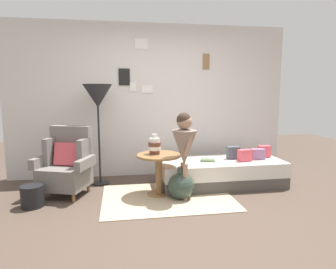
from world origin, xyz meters
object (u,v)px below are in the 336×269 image
Objects in this scene: floor_lamp at (98,99)px; magazine_basket at (32,196)px; book_on_daybed at (208,160)px; demijohn_near at (181,186)px; daybed at (221,173)px; person_child at (184,144)px; vase_striped at (155,146)px; side_table at (159,166)px; armchair at (67,164)px.

magazine_basket is (-0.80, -0.85, -1.22)m from floor_lamp.
demijohn_near is at bearing -137.57° from book_on_daybed.
demijohn_near is (-0.52, -0.47, -0.23)m from book_on_daybed.
person_child is (-0.71, -0.51, 0.57)m from daybed.
vase_striped is at bearing 142.52° from person_child.
vase_striped is 1.20m from floor_lamp.
side_table is at bearing -39.11° from vase_striped.
floor_lamp is 1.59m from person_child.
book_on_daybed is (2.09, 0.00, -0.02)m from armchair.
floor_lamp is 5.63× the size of magazine_basket.
floor_lamp is at bearing 168.45° from daybed.
magazine_basket is at bearing -173.50° from side_table.
floor_lamp reaches higher than person_child.
demijohn_near is at bearing 154.37° from person_child.
person_child is at bearing -143.94° from daybed.
magazine_basket is at bearing -129.95° from armchair.
floor_lamp is 1.32× the size of person_child.
floor_lamp reaches higher than book_on_daybed.
daybed is at bearing 0.59° from armchair.
magazine_basket is (-1.94, 0.03, -0.05)m from demijohn_near.
book_on_daybed is at bearing -13.80° from floor_lamp.
armchair reaches higher than side_table.
armchair is 2.32m from daybed.
floor_lamp is at bearing 46.59° from magazine_basket.
demijohn_near is (1.13, -0.88, -1.17)m from floor_lamp.
daybed is 2.24m from floor_lamp.
vase_striped reaches higher than book_on_daybed.
book_on_daybed is 0.79× the size of magazine_basket.
armchair is at bearing 170.44° from vase_striped.
floor_lamp is (-0.86, 0.66, 0.93)m from side_table.
demijohn_near is 1.60× the size of magazine_basket.
floor_lamp is at bearing 142.54° from person_child.
floor_lamp reaches higher than vase_striped.
daybed is 0.31m from book_on_daybed.
person_child is at bearing -37.48° from vase_striped.
vase_striped is at bearing -37.45° from floor_lamp.
side_table is at bearing 142.80° from person_child.
vase_striped is 0.47m from person_child.
armchair is 0.81× the size of person_child.
side_table is at bearing -162.29° from book_on_daybed.
book_on_daybed is at bearing 17.71° from side_table.
vase_striped is at bearing -9.56° from armchair.
daybed is at bearing 36.06° from person_child.
vase_striped is at bearing 8.24° from magazine_basket.
armchair is 1.55× the size of side_table.
person_child reaches higher than book_on_daybed.
armchair reaches higher than daybed.
floor_lamp is at bearing 142.55° from vase_striped.
magazine_basket is (-2.45, -0.44, -0.28)m from book_on_daybed.
daybed reaches higher than magazine_basket.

